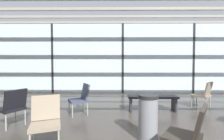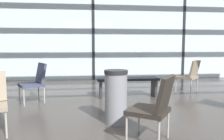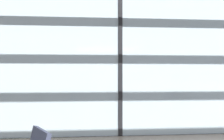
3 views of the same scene
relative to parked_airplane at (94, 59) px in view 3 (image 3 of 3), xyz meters
name	(u,v)px [view 3 (image 3 of 3)]	position (x,y,z in m)	size (l,w,h in m)	color
glass_curtain_wall	(120,62)	(0.49, -5.87, -0.39)	(14.00, 0.08, 3.45)	silver
window_mullion_1	(120,62)	(0.49, -5.87, -0.39)	(0.10, 0.12, 3.45)	black
parked_airplane	(94,59)	(0.00, 0.00, 0.00)	(11.57, 4.23, 4.23)	#B2BCD6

